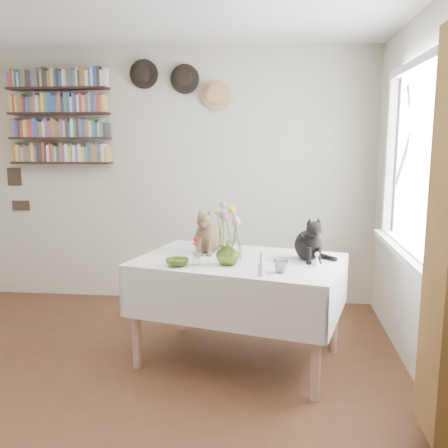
# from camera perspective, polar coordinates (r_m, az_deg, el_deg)

# --- Properties ---
(room) EXTENTS (4.08, 4.58, 2.58)m
(room) POSITION_cam_1_polar(r_m,az_deg,el_deg) (2.88, -15.18, 1.60)
(room) COLOR brown
(room) RESTS_ON ground
(window) EXTENTS (0.12, 1.52, 1.32)m
(window) POSITION_cam_1_polar(r_m,az_deg,el_deg) (3.59, 21.01, 5.20)
(window) COLOR white
(window) RESTS_ON room
(dining_table) EXTENTS (1.64, 1.27, 0.78)m
(dining_table) POSITION_cam_1_polar(r_m,az_deg,el_deg) (3.68, 1.72, -6.92)
(dining_table) COLOR white
(dining_table) RESTS_ON room
(tabby_cat) EXTENTS (0.26, 0.32, 0.35)m
(tabby_cat) POSITION_cam_1_polar(r_m,az_deg,el_deg) (3.83, -1.78, -0.61)
(tabby_cat) COLOR brown
(tabby_cat) RESTS_ON dining_table
(black_cat) EXTENTS (0.28, 0.32, 0.33)m
(black_cat) POSITION_cam_1_polar(r_m,az_deg,el_deg) (3.64, 9.65, -1.49)
(black_cat) COLOR black
(black_cat) RESTS_ON dining_table
(flower_vase) EXTENTS (0.21, 0.21, 0.17)m
(flower_vase) POSITION_cam_1_polar(r_m,az_deg,el_deg) (3.44, 0.45, -3.33)
(flower_vase) COLOR #8FAC3F
(flower_vase) RESTS_ON dining_table
(green_bowl) EXTENTS (0.17, 0.17, 0.05)m
(green_bowl) POSITION_cam_1_polar(r_m,az_deg,el_deg) (3.45, -5.34, -4.40)
(green_bowl) COLOR #8FAC3F
(green_bowl) RESTS_ON dining_table
(drinking_glass) EXTENTS (0.10, 0.10, 0.09)m
(drinking_glass) POSITION_cam_1_polar(r_m,az_deg,el_deg) (3.28, 6.49, -4.81)
(drinking_glass) COLOR white
(drinking_glass) RESTS_ON dining_table
(candlestick) EXTENTS (0.04, 0.04, 0.16)m
(candlestick) POSITION_cam_1_polar(r_m,az_deg,el_deg) (3.19, 4.27, -5.04)
(candlestick) COLOR white
(candlestick) RESTS_ON dining_table
(berry_jar) EXTENTS (0.06, 0.06, 0.22)m
(berry_jar) POSITION_cam_1_polar(r_m,az_deg,el_deg) (3.46, -3.29, -3.05)
(berry_jar) COLOR white
(berry_jar) RESTS_ON dining_table
(porcelain_figurine) EXTENTS (0.05, 0.05, 0.10)m
(porcelain_figurine) POSITION_cam_1_polar(r_m,az_deg,el_deg) (3.48, 10.56, -4.07)
(porcelain_figurine) COLOR white
(porcelain_figurine) RESTS_ON dining_table
(flower_bouquet) EXTENTS (0.17, 0.13, 0.39)m
(flower_bouquet) POSITION_cam_1_polar(r_m,az_deg,el_deg) (3.40, 0.48, 0.87)
(flower_bouquet) COLOR #4C7233
(flower_bouquet) RESTS_ON flower_vase
(bookshelf_unit) EXTENTS (1.00, 0.16, 0.91)m
(bookshelf_unit) POSITION_cam_1_polar(r_m,az_deg,el_deg) (5.28, -18.31, 11.49)
(bookshelf_unit) COLOR black
(bookshelf_unit) RESTS_ON room
(wall_hats) EXTENTS (0.98, 0.09, 0.48)m
(wall_hats) POSITION_cam_1_polar(r_m,az_deg,el_deg) (4.96, -4.94, 15.83)
(wall_hats) COLOR black
(wall_hats) RESTS_ON room
(wall_art_plaques) EXTENTS (0.21, 0.02, 0.44)m
(wall_art_plaques) POSITION_cam_1_polar(r_m,az_deg,el_deg) (5.59, -22.58, 3.75)
(wall_art_plaques) COLOR #38281E
(wall_art_plaques) RESTS_ON room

